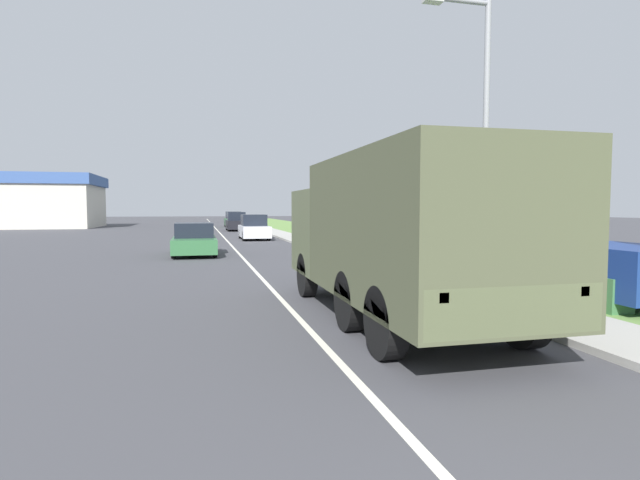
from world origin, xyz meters
TOP-DOWN VIEW (x-y plane):
  - ground_plane at (0.00, 40.00)m, footprint 180.00×180.00m
  - lane_centre_stripe at (0.00, 40.00)m, footprint 0.12×120.00m
  - sidewalk_right at (4.50, 40.00)m, footprint 1.80×120.00m
  - grass_strip_right at (8.90, 40.00)m, footprint 7.00×120.00m
  - military_truck at (1.77, 8.93)m, footprint 2.51×7.62m
  - car_nearest_ahead at (-1.98, 23.24)m, footprint 1.88×4.44m
  - car_second_ahead at (1.84, 33.68)m, footprint 1.79×4.25m
  - car_third_ahead at (1.68, 46.95)m, footprint 1.78×3.99m
  - car_fourth_ahead at (2.06, 56.42)m, footprint 1.78×4.63m
  - pickup_truck at (7.01, 10.51)m, footprint 2.07×5.15m
  - lamp_post at (4.54, 10.78)m, footprint 1.69×0.24m
  - utility_box at (6.20, 8.37)m, footprint 0.55×0.45m
  - building_distant at (-20.72, 59.67)m, footprint 17.03×11.30m

SIDE VIEW (x-z plane):
  - ground_plane at x=0.00m, z-range 0.00..0.00m
  - lane_centre_stripe at x=0.00m, z-range 0.00..0.00m
  - grass_strip_right at x=8.90m, z-range 0.00..0.02m
  - sidewalk_right at x=4.50m, z-range 0.00..0.12m
  - utility_box at x=6.20m, z-range 0.02..0.72m
  - car_nearest_ahead at x=-1.98m, z-range -0.06..1.37m
  - car_second_ahead at x=1.84m, z-range -0.09..1.58m
  - car_fourth_ahead at x=2.06m, z-range -0.09..1.62m
  - car_third_ahead at x=1.68m, z-range -0.10..1.63m
  - pickup_truck at x=7.01m, z-range -0.05..1.87m
  - military_truck at x=1.77m, z-range 0.16..3.16m
  - building_distant at x=-20.72m, z-range 0.04..5.67m
  - lamp_post at x=4.54m, z-range 0.79..7.62m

